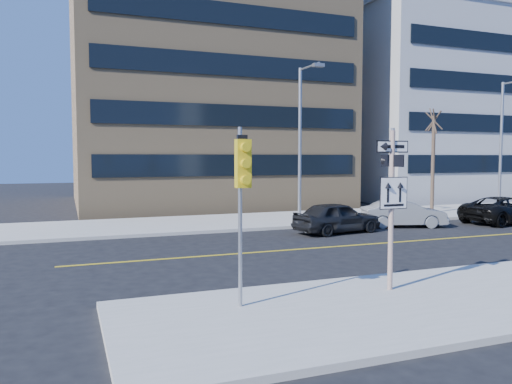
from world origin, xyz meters
name	(u,v)px	position (x,y,z in m)	size (l,w,h in m)	color
ground	(339,274)	(0.00, 0.00, 0.00)	(120.00, 120.00, 0.00)	black
far_sidewalk	(486,210)	(18.00, 12.00, 0.07)	(66.00, 6.00, 0.15)	#A8A69D
sign_pole	(392,199)	(0.00, -2.51, 2.44)	(0.92, 0.92, 4.06)	silver
traffic_signal	(242,178)	(-4.00, -2.66, 3.03)	(0.32, 0.45, 4.00)	gray
parked_car_a	(337,217)	(4.02, 7.10, 0.72)	(4.25, 1.71, 1.45)	black
parked_car_b	(404,214)	(8.15, 7.64, 0.68)	(4.10, 1.43, 1.35)	gray
parked_car_c	(505,210)	(14.05, 6.89, 0.71)	(5.08, 2.34, 1.41)	black
streetlight_a	(302,133)	(4.00, 10.76, 4.76)	(0.55, 2.25, 8.00)	gray
streetlight_b	(504,137)	(18.00, 10.76, 4.76)	(0.55, 2.25, 8.00)	gray
street_tree_west	(434,123)	(13.00, 11.30, 5.52)	(1.80, 1.80, 6.35)	#33281E
building_brick	(197,85)	(2.00, 25.00, 9.00)	(18.00, 18.00, 18.00)	tan
building_grey_mid	(436,113)	(24.00, 24.00, 7.50)	(20.00, 16.00, 15.00)	#A7A9AC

